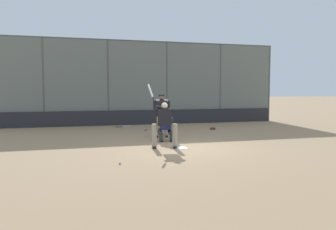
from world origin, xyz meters
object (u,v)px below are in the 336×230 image
batter_at_plate (164,123)px  umpire_home (162,114)px  catcher_behind_plate (166,126)px  fielding_glove_on_dirt (213,128)px  baseball_loose (120,163)px  spare_bat_by_padding (147,129)px  spare_bat_near_backstop (125,126)px

batter_at_plate → umpire_home: (-0.55, -2.52, 0.12)m
catcher_behind_plate → fielding_glove_on_dirt: (-3.23, -3.01, -0.55)m
catcher_behind_plate → baseball_loose: (2.18, 3.48, -0.57)m
catcher_behind_plate → spare_bat_by_padding: 3.76m
umpire_home → fielding_glove_on_dirt: 3.82m
batter_at_plate → umpire_home: 2.59m
spare_bat_near_backstop → fielding_glove_on_dirt: 4.63m
batter_at_plate → catcher_behind_plate: batter_at_plate is taller
spare_bat_by_padding → fielding_glove_on_dirt: size_ratio=2.44×
catcher_behind_plate → baseball_loose: 4.15m
umpire_home → spare_bat_by_padding: (0.09, -2.69, -0.93)m
catcher_behind_plate → fielding_glove_on_dirt: 4.45m
spare_bat_near_backstop → umpire_home: bearing=-103.4°
spare_bat_near_backstop → baseball_loose: baseball_loose is taller
batter_at_plate → catcher_behind_plate: size_ratio=1.86×
umpire_home → baseball_loose: size_ratio=24.21×
baseball_loose → catcher_behind_plate: bearing=-122.0°
spare_bat_near_backstop → spare_bat_by_padding: size_ratio=1.06×
spare_bat_by_padding → fielding_glove_on_dirt: 3.30m
fielding_glove_on_dirt → spare_bat_by_padding: bearing=-12.2°
fielding_glove_on_dirt → batter_at_plate: bearing=50.8°
batter_at_plate → spare_bat_by_padding: bearing=-82.1°
umpire_home → spare_bat_near_backstop: bearing=-71.0°
spare_bat_by_padding → baseball_loose: (2.19, 7.19, 0.00)m
fielding_glove_on_dirt → baseball_loose: fielding_glove_on_dirt is taller
spare_bat_near_backstop → baseball_loose: (1.35, 8.71, 0.00)m
spare_bat_by_padding → baseball_loose: size_ratio=10.40×
umpire_home → baseball_loose: bearing=69.7°
spare_bat_by_padding → fielding_glove_on_dirt: bearing=-82.9°
fielding_glove_on_dirt → baseball_loose: 8.46m
batter_at_plate → spare_bat_near_backstop: bearing=-73.8°
umpire_home → spare_bat_by_padding: 2.85m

